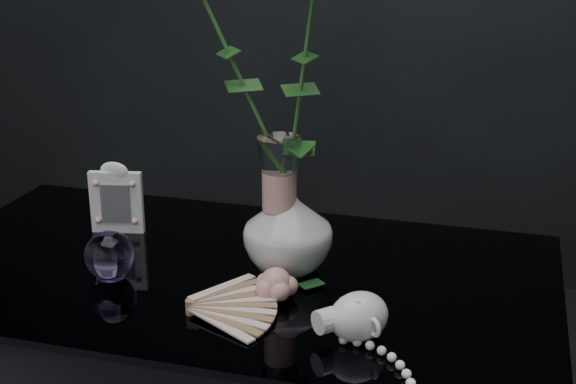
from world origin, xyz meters
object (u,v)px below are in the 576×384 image
(wine_glass, at_px, (279,205))
(picture_frame, at_px, (116,197))
(vase, at_px, (288,227))
(loose_rose, at_px, (276,283))
(pearl_jar, at_px, (359,314))
(paperweight, at_px, (109,255))

(wine_glass, height_order, picture_frame, wine_glass)
(vase, height_order, wine_glass, wine_glass)
(vase, xyz_separation_m, loose_rose, (0.01, -0.10, -0.05))
(vase, bearing_deg, picture_frame, 168.25)
(loose_rose, bearing_deg, pearl_jar, -46.76)
(picture_frame, bearing_deg, vase, -23.28)
(paperweight, bearing_deg, vase, 22.06)
(vase, height_order, paperweight, vase)
(picture_frame, relative_size, paperweight, 1.70)
(loose_rose, bearing_deg, picture_frame, 136.43)
(vase, bearing_deg, pearl_jar, -50.35)
(vase, distance_m, pearl_jar, 0.24)
(paperweight, bearing_deg, picture_frame, 113.43)
(picture_frame, relative_size, pearl_jar, 0.54)
(loose_rose, relative_size, pearl_jar, 0.58)
(vase, height_order, picture_frame, vase)
(wine_glass, bearing_deg, paperweight, -157.85)
(paperweight, height_order, loose_rose, paperweight)
(loose_rose, bearing_deg, vase, 78.48)
(paperweight, xyz_separation_m, pearl_jar, (0.42, -0.08, -0.00))
(vase, bearing_deg, wine_glass, -159.75)
(vase, height_order, pearl_jar, vase)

